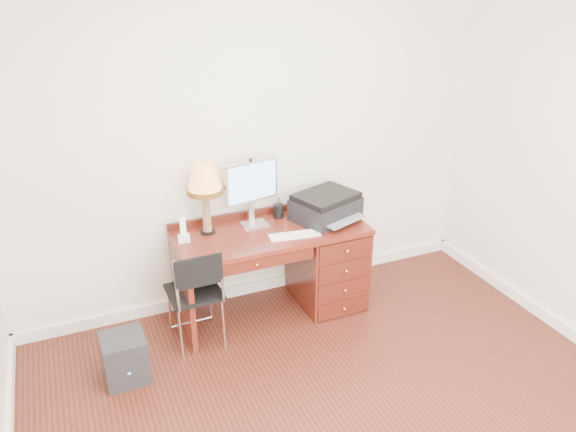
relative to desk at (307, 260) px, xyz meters
name	(u,v)px	position (x,y,z in m)	size (l,w,h in m)	color
ground	(354,427)	(-0.32, -1.40, -0.41)	(4.00, 4.00, 0.00)	#3A140D
room_shell	(311,360)	(-0.32, -0.77, -0.36)	(4.00, 4.00, 4.00)	white
desk	(307,260)	(0.00, 0.00, 0.00)	(1.50, 0.67, 0.75)	maroon
monitor	(252,185)	(-0.41, 0.16, 0.67)	(0.46, 0.18, 0.53)	silver
keyboard	(295,235)	(-0.19, -0.18, 0.34)	(0.39, 0.11, 0.01)	white
mouse_pad	(329,220)	(0.16, -0.05, 0.35)	(0.24, 0.24, 0.05)	black
printer	(326,206)	(0.17, 0.02, 0.45)	(0.59, 0.53, 0.22)	black
leg_lamp	(205,184)	(-0.79, 0.14, 0.75)	(0.27, 0.27, 0.56)	black
phone	(184,234)	(-0.99, 0.08, 0.39)	(0.10, 0.10, 0.19)	white
pen_cup	(279,211)	(-0.18, 0.19, 0.39)	(0.09, 0.09, 0.11)	black
chair	(196,289)	(-0.99, -0.21, 0.08)	(0.39, 0.39, 0.81)	black
equipment_box	(125,358)	(-1.56, -0.37, -0.24)	(0.29, 0.29, 0.34)	black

